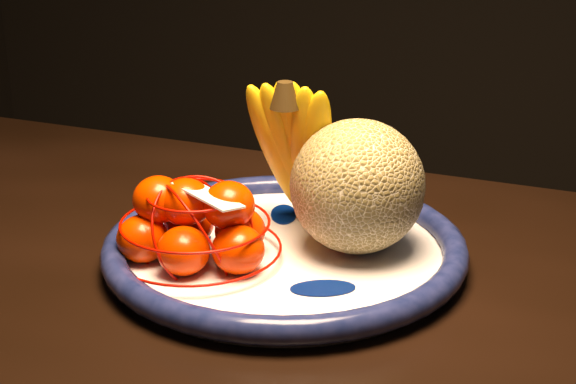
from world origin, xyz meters
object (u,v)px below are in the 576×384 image
(fruit_bowl, at_px, (285,249))
(mandarin_bag, at_px, (196,226))
(cantaloupe, at_px, (357,186))
(banana_bunch, at_px, (296,145))

(fruit_bowl, distance_m, mandarin_bag, 0.09)
(cantaloupe, height_order, banana_bunch, banana_bunch)
(mandarin_bag, bearing_deg, banana_bunch, 59.88)
(cantaloupe, relative_size, banana_bunch, 0.75)
(banana_bunch, relative_size, mandarin_bag, 0.98)
(banana_bunch, bearing_deg, fruit_bowl, -80.46)
(mandarin_bag, bearing_deg, fruit_bowl, 33.11)
(cantaloupe, relative_size, mandarin_bag, 0.74)
(banana_bunch, distance_m, mandarin_bag, 0.14)
(banana_bunch, xyz_separation_m, mandarin_bag, (-0.06, -0.11, -0.05))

